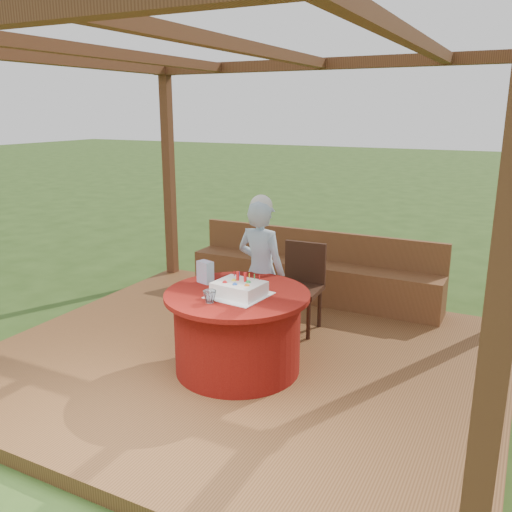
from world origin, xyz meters
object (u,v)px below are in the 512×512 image
Objects in this scene: chair at (301,282)px; table at (238,331)px; elderly_woman at (261,269)px; bench at (312,277)px; drinking_glass at (210,297)px; gift_bag at (205,272)px; birthday_cake at (239,289)px.

table is at bearing -96.39° from chair.
elderly_woman reaches higher than chair.
bench is 28.04× the size of drinking_glass.
bench reaches higher than drinking_glass.
chair is 4.53× the size of gift_bag.
drinking_glass is at bearing -37.20° from gift_bag.
drinking_glass is (-0.13, -0.25, -0.01)m from birthday_cake.
birthday_cake reaches higher than bench.
table is at bearing 75.99° from drinking_glass.
table is at bearing 0.54° from gift_bag.
elderly_woman is at bearing 99.19° from table.
chair is 1.46m from drinking_glass.
table is 2.52× the size of birthday_cake.
table is at bearing -87.46° from bench.
chair is at bearing 86.47° from birthday_cake.
chair is 0.55m from elderly_woman.
birthday_cake is (0.16, -0.72, 0.04)m from elderly_woman.
birthday_cake is at bearing 62.64° from drinking_glass.
chair reaches higher than bench.
table is (0.09, -1.99, 0.09)m from bench.
table is 11.44× the size of drinking_glass.
bench is 15.40× the size of gift_bag.
table is 0.59m from gift_bag.
bench is 1.40m from elderly_woman.
drinking_glass reaches higher than table.
elderly_woman is (-0.02, -1.33, 0.45)m from bench.
birthday_cake is at bearing -93.53° from chair.
elderly_woman reaches higher than gift_bag.
gift_bag is at bearing -116.49° from elderly_woman.
gift_bag is (-0.51, -1.00, 0.31)m from chair.
bench is 2.11m from birthday_cake.
drinking_glass is at bearing -104.01° from table.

